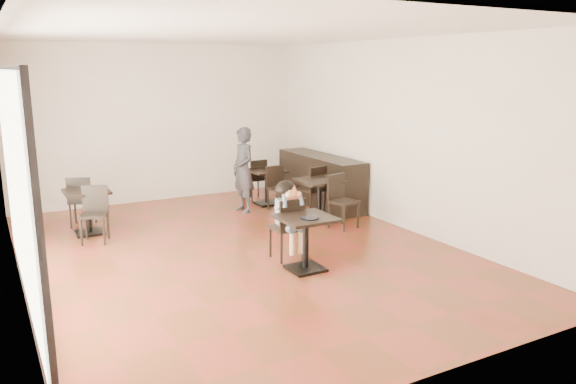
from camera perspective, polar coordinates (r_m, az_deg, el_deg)
floor at (r=8.52m, az=-4.74°, el=-6.12°), size 6.00×8.00×0.01m
ceiling at (r=8.09m, az=-5.17°, el=15.88°), size 6.00×8.00×0.01m
wall_back at (r=11.90m, az=-12.87°, el=6.82°), size 6.00×0.01×3.20m
wall_front at (r=4.84m, az=14.72°, el=-1.27°), size 6.00×0.01×3.20m
wall_left at (r=7.48m, az=-26.46°, el=2.60°), size 0.01×8.00×3.20m
wall_right at (r=9.75m, az=11.45°, el=5.69°), size 0.01×8.00×3.20m
storefront_window at (r=7.02m, az=-25.85°, el=0.42°), size 0.04×4.50×2.60m
child_table at (r=7.67m, az=1.81°, el=-5.25°), size 0.72×0.72×0.76m
child_chair at (r=8.11m, az=-0.17°, el=-3.69°), size 0.41×0.41×0.91m
child at (r=8.07m, az=-0.17°, el=-2.89°), size 0.41×0.57×1.15m
plate at (r=7.48m, az=2.22°, el=-2.63°), size 0.26×0.26×0.02m
pizza_slice at (r=7.81m, az=0.50°, el=-0.24°), size 0.27×0.20×0.06m
adult_patron at (r=10.72m, az=-4.58°, el=2.24°), size 0.42×0.61×1.63m
cafe_table_mid at (r=10.06m, az=3.18°, el=-0.90°), size 0.88×0.88×0.77m
cafe_table_left at (r=9.91m, az=-19.65°, el=-1.93°), size 0.91×0.91×0.74m
cafe_table_back at (r=11.34m, az=-2.17°, el=0.49°), size 0.71×0.71×0.71m
chair_mid_a at (r=10.58m, az=2.33°, el=0.22°), size 0.51×0.51×0.93m
chair_mid_b at (r=9.68m, az=5.69°, el=-1.00°), size 0.51×0.51×0.93m
chair_left_a at (r=10.42m, az=-20.19°, el=-0.86°), size 0.52×0.52×0.89m
chair_left_b at (r=9.36m, az=-19.12°, el=-2.23°), size 0.52×0.52×0.89m
chair_back_a at (r=11.81m, az=-3.38°, el=1.32°), size 0.40×0.40×0.85m
chair_back_b at (r=10.85m, az=-0.87°, el=0.33°), size 0.40×0.40×0.85m
service_counter at (r=11.32m, az=3.32°, el=1.20°), size 0.60×2.40×1.00m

